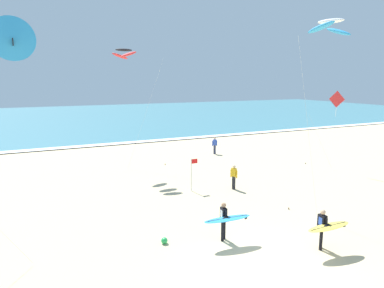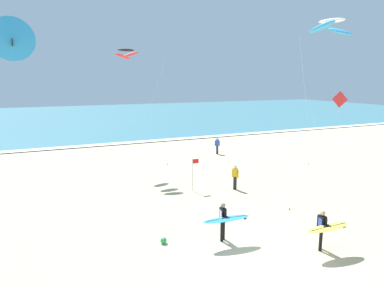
# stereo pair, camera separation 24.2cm
# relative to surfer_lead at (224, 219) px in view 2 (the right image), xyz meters

# --- Properties ---
(ground_plane) EXTENTS (160.00, 160.00, 0.00)m
(ground_plane) POSITION_rel_surfer_lead_xyz_m (0.43, -2.39, -1.04)
(ground_plane) COLOR #D1BA8E
(ocean_water) EXTENTS (160.00, 60.00, 0.08)m
(ocean_water) POSITION_rel_surfer_lead_xyz_m (0.43, 54.48, -1.00)
(ocean_water) COLOR teal
(ocean_water) RESTS_ON ground
(shoreline_foam) EXTENTS (160.00, 1.35, 0.01)m
(shoreline_foam) POSITION_rel_surfer_lead_xyz_m (0.43, 24.78, -0.96)
(shoreline_foam) COLOR white
(shoreline_foam) RESTS_ON ocean_water
(surfer_lead) EXTENTS (2.16, 1.01, 1.71)m
(surfer_lead) POSITION_rel_surfer_lead_xyz_m (0.00, 0.00, 0.00)
(surfer_lead) COLOR black
(surfer_lead) RESTS_ON ground
(surfer_trailing) EXTENTS (1.99, 0.99, 1.71)m
(surfer_trailing) POSITION_rel_surfer_lead_xyz_m (3.23, -2.41, -0.00)
(surfer_trailing) COLOR black
(surfer_trailing) RESTS_ON ground
(kite_arc_ivory_near) EXTENTS (2.75, 2.51, 9.61)m
(kite_arc_ivory_near) POSITION_rel_surfer_lead_xyz_m (5.59, 0.29, 8.20)
(kite_arc_ivory_near) COLOR #2D99DB
(kite_arc_ivory_near) RESTS_ON ground
(kite_delta_cobalt_mid) EXTENTS (5.62, 0.79, 8.99)m
(kite_delta_cobalt_mid) POSITION_rel_surfer_lead_xyz_m (-7.53, 1.42, 7.17)
(kite_delta_cobalt_mid) COLOR #2D99DB
(kite_delta_cobalt_mid) RESTS_ON ground
(kite_arc_charcoal_far) EXTENTS (3.89, 2.61, 9.12)m
(kite_arc_charcoal_far) POSITION_rel_surfer_lead_xyz_m (-0.59, 13.68, 7.71)
(kite_arc_charcoal_far) COLOR red
(kite_arc_charcoal_far) RESTS_ON ground
(kite_diamond_scarlet_high) EXTENTS (0.71, 2.88, 6.07)m
(kite_diamond_scarlet_high) POSITION_rel_surfer_lead_xyz_m (13.75, 6.98, 4.24)
(kite_diamond_scarlet_high) COLOR red
(kite_diamond_scarlet_high) RESTS_ON ground
(bystander_yellow_top) EXTENTS (0.30, 0.45, 1.59)m
(bystander_yellow_top) POSITION_rel_surfer_lead_xyz_m (4.23, 6.03, -0.23)
(bystander_yellow_top) COLOR black
(bystander_yellow_top) RESTS_ON ground
(bystander_blue_top) EXTENTS (0.49, 0.23, 1.59)m
(bystander_blue_top) POSITION_rel_surfer_lead_xyz_m (8.31, 15.85, -0.23)
(bystander_blue_top) COLOR #2D334C
(bystander_blue_top) RESTS_ON ground
(lifeguard_flag) EXTENTS (0.44, 0.05, 2.10)m
(lifeguard_flag) POSITION_rel_surfer_lead_xyz_m (1.69, 6.85, 0.22)
(lifeguard_flag) COLOR silver
(lifeguard_flag) RESTS_ON ground
(beach_ball) EXTENTS (0.28, 0.28, 0.28)m
(beach_ball) POSITION_rel_surfer_lead_xyz_m (-2.42, 0.94, -0.90)
(beach_ball) COLOR green
(beach_ball) RESTS_ON ground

